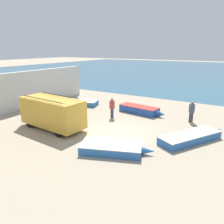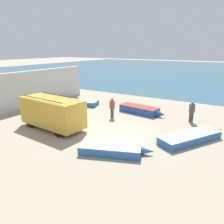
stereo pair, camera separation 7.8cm
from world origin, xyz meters
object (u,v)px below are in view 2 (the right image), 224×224
at_px(parked_van, 52,112).
at_px(fishing_rowboat_1, 192,137).
at_px(fishing_rowboat_0, 82,103).
at_px(fisherman_1, 192,110).
at_px(fishing_rowboat_3, 113,148).
at_px(fishing_rowboat_2, 141,110).
at_px(fisherman_0, 112,106).

xyz_separation_m(parked_van, fishing_rowboat_1, (9.47, 3.03, -1.00)).
height_order(fishing_rowboat_0, fisherman_1, fisherman_1).
bearing_deg(parked_van, fishing_rowboat_3, 174.35).
height_order(parked_van, fisherman_1, parked_van).
xyz_separation_m(fishing_rowboat_0, fishing_rowboat_1, (12.05, -3.59, -0.00)).
bearing_deg(parked_van, fishing_rowboat_0, -64.53).
distance_m(fishing_rowboat_0, fishing_rowboat_1, 12.57).
bearing_deg(fishing_rowboat_1, parked_van, 137.82).
distance_m(parked_van, fisherman_1, 10.98).
bearing_deg(fisherman_1, fishing_rowboat_2, 59.46).
xyz_separation_m(fishing_rowboat_1, fisherman_0, (-7.01, 1.50, 0.78)).
bearing_deg(parked_van, fishing_rowboat_1, -158.06).
bearing_deg(fishing_rowboat_1, fishing_rowboat_0, 103.46).
distance_m(fishing_rowboat_3, fisherman_1, 8.36).
height_order(fishing_rowboat_0, fishing_rowboat_3, fishing_rowboat_0).
height_order(parked_van, fishing_rowboat_3, parked_van).
bearing_deg(fishing_rowboat_0, fisherman_0, 140.43).
distance_m(fishing_rowboat_2, fishing_rowboat_3, 8.29).
relative_size(fishing_rowboat_3, fisherman_1, 2.49).
xyz_separation_m(fishing_rowboat_1, fishing_rowboat_2, (-5.45, 4.02, 0.07)).
relative_size(fishing_rowboat_1, fisherman_1, 2.93).
distance_m(parked_van, fishing_rowboat_2, 8.17).
xyz_separation_m(fishing_rowboat_2, fisherman_1, (4.55, -0.19, 0.72)).
xyz_separation_m(fishing_rowboat_2, fisherman_0, (-1.56, -2.53, 0.70)).
bearing_deg(fishing_rowboat_2, fishing_rowboat_3, -69.23).
distance_m(fishing_rowboat_2, fisherman_0, 3.06).
bearing_deg(fishing_rowboat_2, parked_van, -111.97).
relative_size(fishing_rowboat_1, fishing_rowboat_3, 1.17).
xyz_separation_m(fisherman_0, fisherman_1, (6.11, 2.34, 0.01)).
relative_size(fishing_rowboat_1, fishing_rowboat_2, 1.12).
relative_size(fisherman_0, fisherman_1, 0.99).
bearing_deg(fishing_rowboat_3, fishing_rowboat_0, 116.94).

